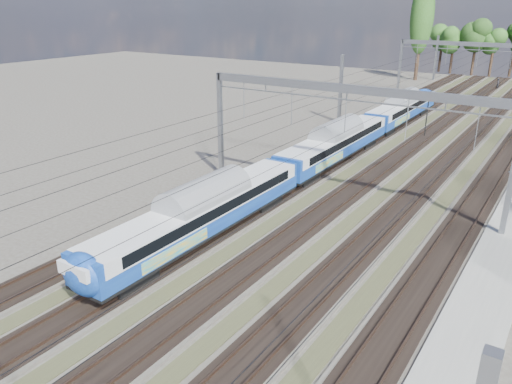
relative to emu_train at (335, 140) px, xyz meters
The scene contains 7 objects.
track_bed 8.31m from the emu_train, 55.67° to the left, with size 21.00×130.00×0.34m.
platform 24.83m from the emu_train, 48.14° to the right, with size 3.00×70.00×0.30m, color gray.
catenary 15.59m from the emu_train, 71.29° to the left, with size 25.65×130.00×9.00m.
poplar 61.16m from the emu_train, 99.53° to the left, with size 4.40×4.40×19.04m.
emu_train is the anchor object (origin of this frame).
worker 56.33m from the emu_train, 84.24° to the left, with size 0.71×0.46×1.93m, color black.
signal_near 15.69m from the emu_train, 73.78° to the left, with size 0.35×0.32×5.24m.
Camera 1 is at (14.27, -3.63, 14.47)m, focal length 35.00 mm.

